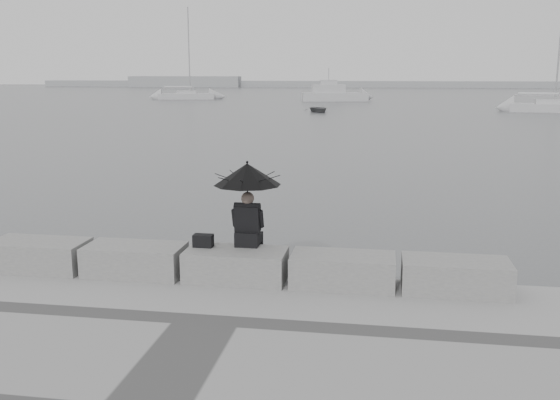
% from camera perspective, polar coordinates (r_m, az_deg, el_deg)
% --- Properties ---
extents(ground, '(360.00, 360.00, 0.00)m').
position_cam_1_polar(ground, '(10.68, -3.42, -9.09)').
color(ground, '#4C4F51').
rests_on(ground, ground).
extents(stone_block_far_left, '(1.60, 0.80, 0.50)m').
position_cam_1_polar(stone_block_far_left, '(11.28, -21.16, -4.73)').
color(stone_block_far_left, slate).
rests_on(stone_block_far_left, promenade).
extents(stone_block_left, '(1.60, 0.80, 0.50)m').
position_cam_1_polar(stone_block_left, '(10.53, -13.12, -5.37)').
color(stone_block_left, slate).
rests_on(stone_block_left, promenade).
extents(stone_block_centre, '(1.60, 0.80, 0.50)m').
position_cam_1_polar(stone_block_centre, '(10.02, -4.04, -5.96)').
color(stone_block_centre, slate).
rests_on(stone_block_centre, promenade).
extents(stone_block_right, '(1.60, 0.80, 0.50)m').
position_cam_1_polar(stone_block_right, '(9.78, 5.76, -6.44)').
color(stone_block_right, slate).
rests_on(stone_block_right, promenade).
extents(stone_block_far_right, '(1.60, 0.80, 0.50)m').
position_cam_1_polar(stone_block_far_right, '(9.84, 15.75, -6.72)').
color(stone_block_far_right, slate).
rests_on(stone_block_far_right, promenade).
extents(seated_person, '(1.09, 1.09, 1.39)m').
position_cam_1_polar(seated_person, '(9.98, -3.02, 1.30)').
color(seated_person, black).
rests_on(seated_person, stone_block_centre).
extents(bag, '(0.32, 0.18, 0.20)m').
position_cam_1_polar(bag, '(10.16, -7.03, -3.71)').
color(bag, black).
rests_on(bag, stone_block_centre).
extents(distant_landmass, '(180.00, 8.00, 2.80)m').
position_cam_1_polar(distant_landmass, '(164.61, 5.81, 10.52)').
color(distant_landmass, '#949699').
rests_on(distant_landmass, ground).
extents(sailboat_left, '(8.25, 4.32, 12.90)m').
position_cam_1_polar(sailboat_left, '(91.92, -8.53, 9.43)').
color(sailboat_left, '#B9B9BC').
rests_on(sailboat_left, ground).
extents(sailboat_right, '(7.61, 3.42, 12.90)m').
position_cam_1_polar(sailboat_right, '(66.55, 23.40, 7.85)').
color(sailboat_right, '#B9B9BC').
rests_on(sailboat_right, ground).
extents(motor_cruiser, '(9.11, 4.47, 4.50)m').
position_cam_1_polar(motor_cruiser, '(85.55, 5.04, 9.61)').
color(motor_cruiser, '#B9B9BC').
rests_on(motor_cruiser, ground).
extents(dinghy, '(3.60, 2.64, 0.56)m').
position_cam_1_polar(dinghy, '(61.24, 3.53, 8.29)').
color(dinghy, slate).
rests_on(dinghy, ground).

